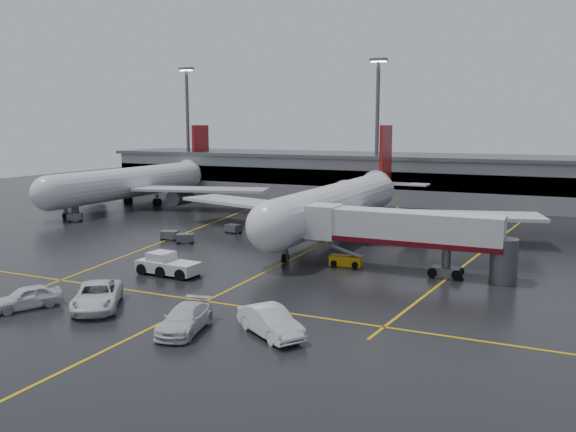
% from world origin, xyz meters
% --- Properties ---
extents(ground, '(220.00, 220.00, 0.00)m').
position_xyz_m(ground, '(0.00, 0.00, 0.00)').
color(ground, black).
rests_on(ground, ground).
extents(apron_line_centre, '(0.25, 90.00, 0.02)m').
position_xyz_m(apron_line_centre, '(0.00, 0.00, 0.01)').
color(apron_line_centre, gold).
rests_on(apron_line_centre, ground).
extents(apron_line_stop, '(60.00, 0.25, 0.02)m').
position_xyz_m(apron_line_stop, '(0.00, -22.00, 0.01)').
color(apron_line_stop, gold).
rests_on(apron_line_stop, ground).
extents(apron_line_left, '(9.99, 69.35, 0.02)m').
position_xyz_m(apron_line_left, '(-20.00, 10.00, 0.01)').
color(apron_line_left, gold).
rests_on(apron_line_left, ground).
extents(apron_line_right, '(7.57, 69.64, 0.02)m').
position_xyz_m(apron_line_right, '(18.00, 10.00, 0.01)').
color(apron_line_right, gold).
rests_on(apron_line_right, ground).
extents(terminal, '(122.00, 19.00, 8.60)m').
position_xyz_m(terminal, '(0.00, 47.93, 4.32)').
color(terminal, gray).
rests_on(terminal, ground).
extents(light_mast_left, '(3.00, 1.20, 25.45)m').
position_xyz_m(light_mast_left, '(-45.00, 42.00, 14.47)').
color(light_mast_left, '#595B60').
rests_on(light_mast_left, ground).
extents(light_mast_mid, '(3.00, 1.20, 25.45)m').
position_xyz_m(light_mast_mid, '(-5.00, 42.00, 14.47)').
color(light_mast_mid, '#595B60').
rests_on(light_mast_mid, ground).
extents(main_airliner, '(48.80, 45.60, 14.10)m').
position_xyz_m(main_airliner, '(0.00, 9.70, 4.21)').
color(main_airliner, silver).
rests_on(main_airliner, ground).
extents(second_airliner, '(48.80, 45.60, 14.10)m').
position_xyz_m(second_airliner, '(-42.00, 21.70, 4.21)').
color(second_airliner, silver).
rests_on(second_airliner, ground).
extents(jet_bridge, '(19.90, 3.40, 6.05)m').
position_xyz_m(jet_bridge, '(11.87, -6.00, 3.93)').
color(jet_bridge, silver).
rests_on(jet_bridge, ground).
extents(pushback_tractor, '(6.23, 2.92, 2.18)m').
position_xyz_m(pushback_tractor, '(-7.98, -16.19, 0.87)').
color(pushback_tractor, silver).
rests_on(pushback_tractor, ground).
extents(belt_loader, '(3.34, 1.81, 2.03)m').
position_xyz_m(belt_loader, '(6.05, -5.55, 0.50)').
color(belt_loader, orange).
rests_on(belt_loader, ground).
extents(service_van_a, '(6.63, 7.63, 1.95)m').
position_xyz_m(service_van_a, '(-6.60, -26.97, 0.98)').
color(service_van_a, white).
rests_on(service_van_a, ground).
extents(service_van_b, '(3.66, 6.39, 1.75)m').
position_xyz_m(service_van_b, '(2.51, -28.48, 0.87)').
color(service_van_b, silver).
rests_on(service_van_b, ground).
extents(service_van_c, '(6.05, 4.95, 1.94)m').
position_xyz_m(service_van_c, '(8.18, -26.79, 0.97)').
color(service_van_c, white).
rests_on(service_van_c, ground).
extents(service_van_d, '(4.13, 5.51, 1.75)m').
position_xyz_m(service_van_d, '(-11.46, -29.30, 0.87)').
color(service_van_d, silver).
rests_on(service_van_d, ground).
extents(baggage_cart_a, '(2.38, 2.11, 1.12)m').
position_xyz_m(baggage_cart_a, '(-15.21, -2.76, 0.63)').
color(baggage_cart_a, '#595B60').
rests_on(baggage_cart_a, ground).
extents(baggage_cart_b, '(2.24, 1.72, 1.12)m').
position_xyz_m(baggage_cart_b, '(-18.04, -1.92, 0.63)').
color(baggage_cart_b, '#595B60').
rests_on(baggage_cart_b, ground).
extents(baggage_cart_c, '(2.28, 1.81, 1.12)m').
position_xyz_m(baggage_cart_c, '(-13.34, 5.47, 0.63)').
color(baggage_cart_c, '#595B60').
rests_on(baggage_cart_c, ground).
extents(baggage_cart_d, '(2.31, 1.87, 1.12)m').
position_xyz_m(baggage_cart_d, '(-45.88, 10.25, 0.63)').
color(baggage_cart_d, '#595B60').
rests_on(baggage_cart_d, ground).
extents(baggage_cart_e, '(2.39, 2.19, 1.12)m').
position_xyz_m(baggage_cart_e, '(-39.31, 4.13, 0.63)').
color(baggage_cart_e, '#595B60').
rests_on(baggage_cart_e, ground).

